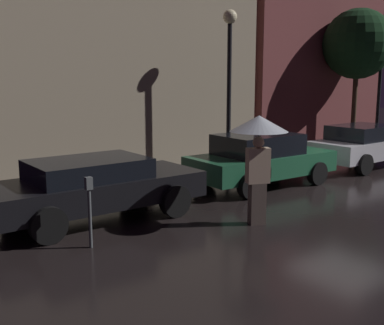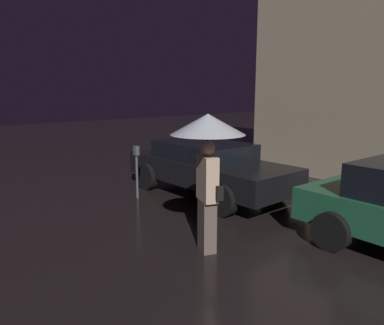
# 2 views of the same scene
# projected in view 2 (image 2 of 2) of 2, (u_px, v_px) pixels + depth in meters

# --- Properties ---
(parked_car_black) EXTENTS (4.52, 1.99, 1.31)m
(parked_car_black) POSITION_uv_depth(u_px,v_px,m) (207.00, 166.00, 9.32)
(parked_car_black) COLOR black
(parked_car_black) RESTS_ON ground
(pedestrian_with_umbrella) EXTENTS (1.17, 1.17, 2.23)m
(pedestrian_with_umbrella) POSITION_uv_depth(u_px,v_px,m) (208.00, 143.00, 5.78)
(pedestrian_with_umbrella) COLOR #66564C
(pedestrian_with_umbrella) RESTS_ON ground
(parking_meter) EXTENTS (0.12, 0.10, 1.28)m
(parking_meter) POSITION_uv_depth(u_px,v_px,m) (137.00, 166.00, 8.96)
(parking_meter) COLOR #4C5154
(parking_meter) RESTS_ON ground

